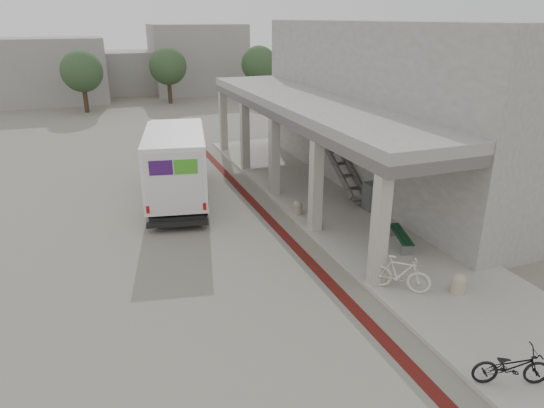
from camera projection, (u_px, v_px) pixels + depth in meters
name	position (u px, v px, depth m)	size (l,w,h in m)	color
ground	(263.00, 247.00, 16.10)	(120.00, 120.00, 0.00)	slate
bike_lane_stripe	(271.00, 221.00, 18.17)	(0.35, 40.00, 0.01)	#4F130F
sidewalk	(368.00, 228.00, 17.39)	(4.40, 28.00, 0.12)	#999689
transit_building	(376.00, 109.00, 21.05)	(7.60, 17.00, 7.00)	gray
distant_backdrop	(106.00, 68.00, 45.50)	(28.00, 10.00, 6.50)	gray
tree_left	(82.00, 71.00, 37.74)	(3.20, 3.20, 4.80)	#38281C
tree_mid	(168.00, 66.00, 41.79)	(3.20, 3.20, 4.80)	#38281C
tree_right	(259.00, 64.00, 43.55)	(3.20, 3.20, 4.80)	#38281C
fedex_truck	(177.00, 162.00, 19.76)	(3.46, 7.38, 3.03)	black
bench	(400.00, 237.00, 15.88)	(0.89, 1.78, 0.41)	slate
bollard_near	(458.00, 283.00, 13.11)	(0.39, 0.39, 0.58)	tan
bollard_far	(298.00, 207.00, 18.39)	(0.36, 0.36, 0.55)	gray
utility_cabinet	(371.00, 197.00, 18.71)	(0.48, 0.64, 1.07)	slate
bicycle_black	(511.00, 366.00, 9.81)	(0.55, 1.58, 0.83)	black
bicycle_cream	(400.00, 273.00, 13.17)	(0.48, 1.69, 1.01)	beige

